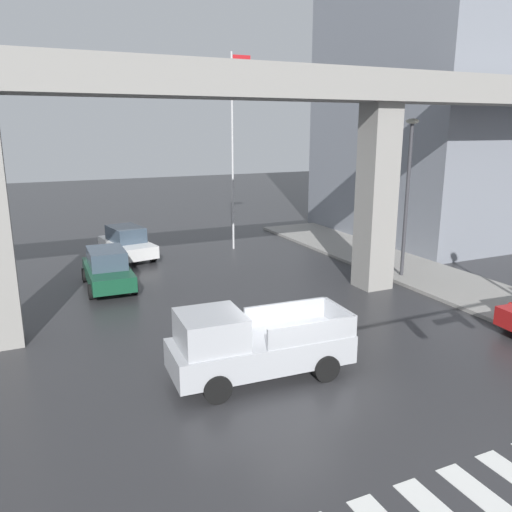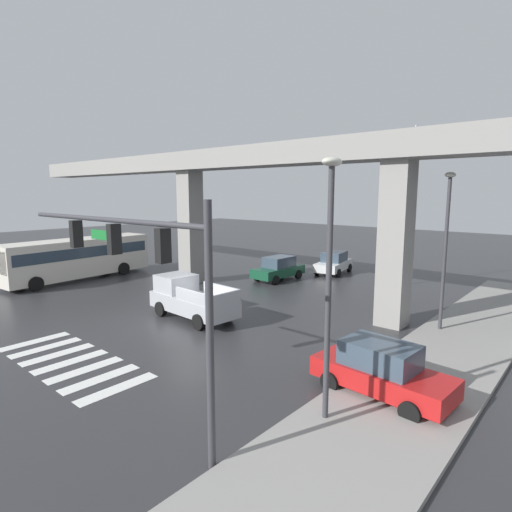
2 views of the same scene
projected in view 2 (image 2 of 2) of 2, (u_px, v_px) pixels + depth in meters
The scene contains 14 objects.
ground_plane at pixel (194, 324), 20.16m from camera, with size 120.00×120.00×0.00m, color #2D2D30.
crosswalk_stripes at pixel (71, 362), 15.60m from camera, with size 7.15×2.80×0.01m.
elevated_overpass at pixel (273, 168), 23.58m from camera, with size 54.06×2.17×9.05m.
sidewalk_east at pixel (433, 370), 14.74m from camera, with size 4.00×36.00×0.15m, color gray.
pickup_truck at pixel (190, 299), 21.07m from camera, with size 5.19×2.28×2.08m.
city_bus at pixel (78, 256), 30.36m from camera, with size 3.46×10.97×2.99m.
sedan_dark_green at pixel (278, 268), 30.26m from camera, with size 2.04×4.34×1.72m.
sedan_red at pixel (381, 370), 12.89m from camera, with size 4.42×2.20×1.72m.
sedan_white at pixel (334, 263), 32.76m from camera, with size 2.52×4.54×1.72m.
traffic_signal_mast at pixel (139, 262), 10.65m from camera, with size 8.69×0.32×6.20m.
street_lamp_near_corner at pixel (329, 261), 10.84m from camera, with size 0.44×0.70×7.24m.
street_lamp_mid_block at pixel (446, 233), 18.31m from camera, with size 0.44×0.70×7.24m.
fire_hydrant at pixel (372, 362), 14.52m from camera, with size 0.24×0.24×0.85m.
flagpole at pixel (414, 195), 27.75m from camera, with size 1.16×0.12×10.77m.
Camera 2 is at (15.01, -12.70, 6.34)m, focal length 28.92 mm.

